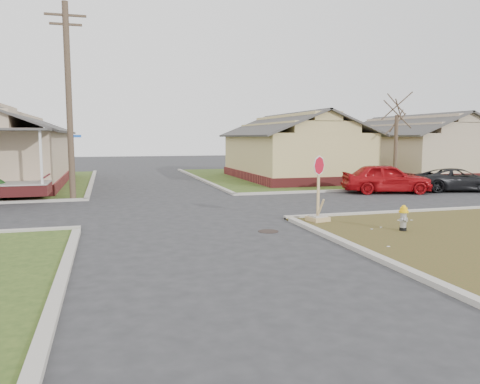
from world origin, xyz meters
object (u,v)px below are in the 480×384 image
object	(u,v)px
utility_pole	(69,100)
red_sedan	(386,178)
fire_hydrant	(403,217)
stop_sign	(318,207)
dark_pickup	(458,180)

from	to	relation	value
utility_pole	red_sedan	distance (m)	16.36
fire_hydrant	stop_sign	bearing A→B (deg)	104.05
utility_pole	dark_pickup	xyz separation A→B (m)	(20.13, -1.80, -4.04)
red_sedan	fire_hydrant	bearing A→B (deg)	164.92
utility_pole	fire_hydrant	world-z (taller)	utility_pole
utility_pole	stop_sign	distance (m)	12.68
stop_sign	red_sedan	bearing A→B (deg)	32.34
stop_sign	red_sedan	world-z (taller)	stop_sign
utility_pole	red_sedan	size ratio (longest dim) A/B	1.96
stop_sign	dark_pickup	bearing A→B (deg)	18.33
fire_hydrant	red_sedan	size ratio (longest dim) A/B	0.18
red_sedan	dark_pickup	size ratio (longest dim) A/B	1.02
red_sedan	dark_pickup	world-z (taller)	red_sedan
utility_pole	red_sedan	bearing A→B (deg)	-5.24
stop_sign	red_sedan	distance (m)	10.03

